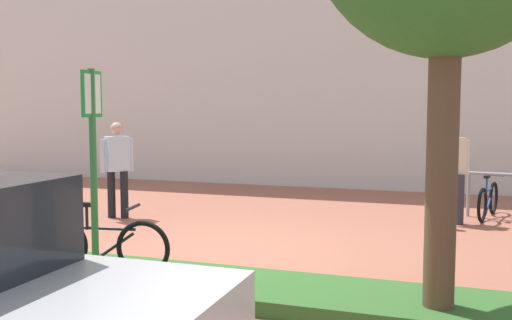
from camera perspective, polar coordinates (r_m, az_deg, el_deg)
The scene contains 7 objects.
ground_plane at distance 8.03m, azimuth -1.74°, elevation -9.08°, with size 60.00×60.00×0.00m, color #9E5B47.
planter_strip at distance 6.43m, azimuth -5.99°, elevation -11.98°, with size 7.00×1.10×0.16m, color #336028.
parking_sign_post at distance 6.79m, azimuth -15.71°, elevation 1.60°, with size 0.08×0.36×2.41m.
bike_at_sign at distance 7.19m, azimuth -14.84°, elevation -8.07°, with size 1.67×0.44×0.86m.
bollard_steel at distance 10.08m, azimuth 17.12°, elevation -3.79°, with size 0.16×0.16×0.90m, color #ADADB2.
person_shirt_blue at distance 10.45m, azimuth 18.66°, elevation -0.58°, with size 0.56×0.39×1.72m.
person_shirt_white at distance 10.66m, azimuth -13.45°, elevation -0.34°, with size 0.43×0.51×1.72m.
Camera 1 is at (2.77, -7.28, 1.96)m, focal length 40.79 mm.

